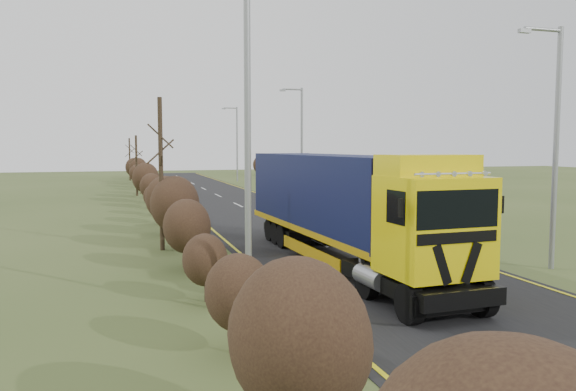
% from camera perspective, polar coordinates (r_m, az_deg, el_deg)
% --- Properties ---
extents(ground, '(160.00, 160.00, 0.00)m').
position_cam_1_polar(ground, '(20.79, 6.59, -6.48)').
color(ground, '#3A4B20').
rests_on(ground, ground).
extents(road, '(8.00, 120.00, 0.02)m').
position_cam_1_polar(road, '(30.08, -1.11, -2.86)').
color(road, black).
rests_on(road, ground).
extents(layby, '(6.00, 18.00, 0.02)m').
position_cam_1_polar(layby, '(41.55, 3.69, -0.69)').
color(layby, '#292725').
rests_on(layby, ground).
extents(lane_markings, '(7.52, 116.00, 0.01)m').
position_cam_1_polar(lane_markings, '(29.78, -0.95, -2.90)').
color(lane_markings, yellow).
rests_on(lane_markings, road).
extents(hedgerow, '(2.24, 102.04, 6.05)m').
position_cam_1_polar(hedgerow, '(26.74, -12.28, -0.49)').
color(hedgerow, black).
rests_on(hedgerow, ground).
extents(lorry, '(2.82, 14.17, 3.93)m').
position_cam_1_polar(lorry, '(19.31, 5.58, -0.66)').
color(lorry, black).
rests_on(lorry, ground).
extents(car_red_hatchback, '(3.37, 4.63, 1.47)m').
position_cam_1_polar(car_red_hatchback, '(37.45, 3.59, -0.21)').
color(car_red_hatchback, '#961707').
rests_on(car_red_hatchback, ground).
extents(car_blue_sedan, '(1.77, 4.76, 1.55)m').
position_cam_1_polar(car_blue_sedan, '(40.80, 4.42, 0.28)').
color(car_blue_sedan, black).
rests_on(car_blue_sedan, ground).
extents(streetlight_near, '(1.72, 0.18, 8.03)m').
position_cam_1_polar(streetlight_near, '(20.66, 25.42, 5.27)').
color(streetlight_near, gray).
rests_on(streetlight_near, ground).
extents(streetlight_mid, '(1.82, 0.18, 8.54)m').
position_cam_1_polar(streetlight_mid, '(42.78, 1.28, 5.76)').
color(streetlight_mid, gray).
rests_on(streetlight_mid, ground).
extents(streetlight_far, '(1.87, 0.18, 8.77)m').
position_cam_1_polar(streetlight_far, '(66.82, -5.29, 5.58)').
color(streetlight_far, gray).
rests_on(streetlight_far, ground).
extents(left_pole, '(0.16, 0.16, 10.94)m').
position_cam_1_polar(left_pole, '(13.50, -4.15, 10.70)').
color(left_pole, gray).
rests_on(left_pole, ground).
extents(speed_sign, '(0.58, 0.10, 2.10)m').
position_cam_1_polar(speed_sign, '(33.15, 7.57, 0.33)').
color(speed_sign, gray).
rests_on(speed_sign, ground).
extents(warning_board, '(0.77, 0.11, 2.02)m').
position_cam_1_polar(warning_board, '(48.14, -2.16, 1.56)').
color(warning_board, gray).
rests_on(warning_board, ground).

